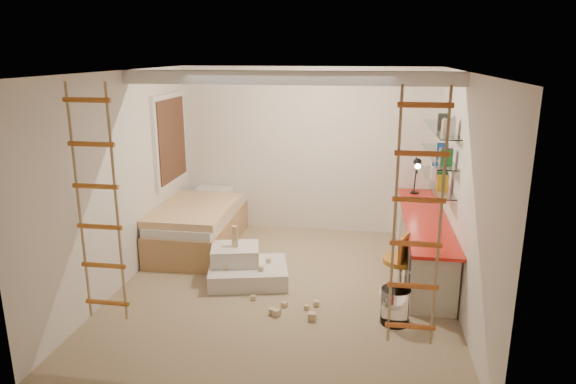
% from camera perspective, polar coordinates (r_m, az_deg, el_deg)
% --- Properties ---
extents(floor, '(4.50, 4.50, 0.00)m').
position_cam_1_polar(floor, '(6.42, -0.42, -10.67)').
color(floor, '#93805E').
rests_on(floor, ground).
extents(ceiling_beam, '(4.00, 0.18, 0.16)m').
position_cam_1_polar(ceiling_beam, '(6.07, 0.00, 12.57)').
color(ceiling_beam, white).
rests_on(ceiling_beam, ceiling).
extents(window_frame, '(0.06, 1.15, 1.35)m').
position_cam_1_polar(window_frame, '(7.86, -13.02, 5.69)').
color(window_frame, white).
rests_on(window_frame, wall_left).
extents(window_blind, '(0.02, 1.00, 1.20)m').
position_cam_1_polar(window_blind, '(7.84, -12.75, 5.69)').
color(window_blind, '#4C2D1E').
rests_on(window_blind, window_frame).
extents(rope_ladder_left, '(0.41, 0.04, 2.13)m').
position_cam_1_polar(rope_ladder_left, '(4.74, -20.39, -1.55)').
color(rope_ladder_left, orange).
rests_on(rope_ladder_left, ceiling).
extents(rope_ladder_right, '(0.41, 0.04, 2.13)m').
position_cam_1_polar(rope_ladder_right, '(4.17, 14.16, -3.27)').
color(rope_ladder_right, orange).
rests_on(rope_ladder_right, ceiling).
extents(waste_bin, '(0.31, 0.31, 0.39)m').
position_cam_1_polar(waste_bin, '(5.71, 11.83, -12.29)').
color(waste_bin, white).
rests_on(waste_bin, floor).
extents(desk, '(0.56, 2.80, 0.75)m').
position_cam_1_polar(desk, '(7.02, 14.77, -5.25)').
color(desk, red).
rests_on(desk, floor).
extents(shelves, '(0.25, 1.80, 0.71)m').
position_cam_1_polar(shelves, '(7.01, 16.41, 3.91)').
color(shelves, white).
rests_on(shelves, wall_right).
extents(bed, '(1.02, 2.00, 0.69)m').
position_cam_1_polar(bed, '(7.73, -9.85, -3.63)').
color(bed, '#AD7F51').
rests_on(bed, floor).
extents(task_lamp, '(0.14, 0.36, 0.57)m').
position_cam_1_polar(task_lamp, '(7.73, 14.12, 2.35)').
color(task_lamp, black).
rests_on(task_lamp, desk).
extents(swivel_chair, '(0.61, 0.61, 0.79)m').
position_cam_1_polar(swivel_chair, '(6.23, 12.34, -8.91)').
color(swivel_chair, '#B47622').
rests_on(swivel_chair, floor).
extents(play_platform, '(1.11, 0.95, 0.43)m').
position_cam_1_polar(play_platform, '(6.59, -4.86, -8.38)').
color(play_platform, silver).
rests_on(play_platform, floor).
extents(toy_blocks, '(1.23, 1.04, 0.70)m').
position_cam_1_polar(toy_blocks, '(6.16, -2.49, -9.59)').
color(toy_blocks, '#CCB284').
rests_on(toy_blocks, floor).
extents(books, '(0.14, 0.70, 0.92)m').
position_cam_1_polar(books, '(6.99, 16.46, 4.54)').
color(books, yellow).
rests_on(books, shelves).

